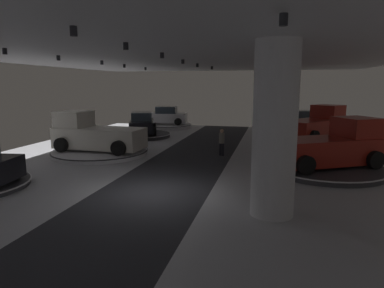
% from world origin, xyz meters
% --- Properties ---
extents(ground, '(24.00, 44.00, 0.06)m').
position_xyz_m(ground, '(0.00, 0.00, -0.02)').
color(ground, '#B2B2B7').
extents(ceiling_with_spotlights, '(24.00, 44.00, 0.39)m').
position_xyz_m(ceiling_with_spotlights, '(-0.00, -0.00, 5.55)').
color(ceiling_with_spotlights, silver).
extents(column_right, '(1.38, 1.38, 5.50)m').
position_xyz_m(column_right, '(4.54, -1.20, 2.75)').
color(column_right, silver).
rests_on(column_right, ground).
extents(display_platform_mid_right, '(5.68, 5.68, 0.28)m').
position_xyz_m(display_platform_mid_right, '(7.00, 5.09, 0.16)').
color(display_platform_mid_right, '#333338').
rests_on(display_platform_mid_right, ground).
extents(pickup_truck_mid_right, '(5.65, 4.52, 2.30)m').
position_xyz_m(pickup_truck_mid_right, '(7.28, 5.25, 1.21)').
color(pickup_truck_mid_right, maroon).
rests_on(pickup_truck_mid_right, display_platform_mid_right).
extents(display_platform_far_right, '(5.74, 5.74, 0.38)m').
position_xyz_m(display_platform_far_right, '(7.36, 13.28, 0.21)').
color(display_platform_far_right, '#333338').
rests_on(display_platform_far_right, ground).
extents(pickup_truck_far_right, '(4.89, 5.49, 2.30)m').
position_xyz_m(pickup_truck_far_right, '(7.56, 13.54, 1.31)').
color(pickup_truck_far_right, maroon).
rests_on(pickup_truck_far_right, display_platform_far_right).
extents(display_platform_deep_right, '(5.58, 5.58, 0.24)m').
position_xyz_m(display_platform_deep_right, '(6.98, 18.75, 0.14)').
color(display_platform_deep_right, '#B7B7BC').
rests_on(display_platform_deep_right, ground).
extents(display_car_deep_right, '(4.57, 3.46, 1.71)m').
position_xyz_m(display_car_deep_right, '(6.95, 18.74, 1.00)').
color(display_car_deep_right, black).
rests_on(display_car_deep_right, display_platform_deep_right).
extents(display_platform_far_left, '(4.53, 4.53, 0.30)m').
position_xyz_m(display_platform_far_left, '(-5.67, 13.33, 0.17)').
color(display_platform_far_left, '#333338').
rests_on(display_platform_far_left, ground).
extents(display_car_far_left, '(3.29, 4.56, 1.71)m').
position_xyz_m(display_car_far_left, '(-5.66, 13.30, 1.06)').
color(display_car_far_left, black).
rests_on(display_car_far_left, display_platform_far_left).
extents(display_platform_deep_left, '(5.16, 5.16, 0.35)m').
position_xyz_m(display_platform_deep_left, '(-5.75, 19.57, 0.19)').
color(display_platform_deep_left, silver).
rests_on(display_platform_deep_left, ground).
extents(display_car_deep_left, '(4.39, 2.63, 1.71)m').
position_xyz_m(display_car_deep_left, '(-5.72, 19.57, 1.11)').
color(display_car_deep_left, silver).
rests_on(display_car_deep_left, display_platform_deep_left).
extents(display_platform_mid_left, '(5.68, 5.68, 0.26)m').
position_xyz_m(display_platform_mid_left, '(-5.56, 6.26, 0.15)').
color(display_platform_mid_left, silver).
rests_on(display_platform_mid_left, ground).
extents(pickup_truck_mid_left, '(5.40, 2.85, 2.30)m').
position_xyz_m(pickup_truck_mid_left, '(-5.88, 6.27, 1.20)').
color(pickup_truck_mid_left, silver).
rests_on(pickup_truck_mid_left, display_platform_mid_left).
extents(visitor_walking_near, '(0.32, 0.32, 1.59)m').
position_xyz_m(visitor_walking_near, '(1.60, 7.58, 0.91)').
color(visitor_walking_near, black).
rests_on(visitor_walking_near, ground).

